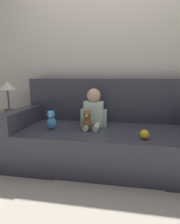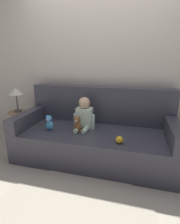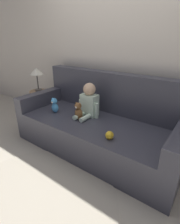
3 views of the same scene
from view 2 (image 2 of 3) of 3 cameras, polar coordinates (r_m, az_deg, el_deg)
ground_plane at (r=2.64m, az=1.41°, el=-14.46°), size 12.00×12.00×0.00m
wall_back at (r=2.80m, az=4.38°, el=15.39°), size 8.00×0.05×2.60m
couch at (r=2.55m, az=1.85°, el=-7.48°), size 2.17×0.94×0.97m
person_baby at (r=2.47m, az=-1.92°, el=-1.04°), size 0.31×0.34×0.45m
teddy_bear_brown at (r=2.37m, az=-4.11°, el=-4.10°), size 0.13×0.10×0.22m
plush_toy_side at (r=2.49m, az=-13.17°, el=-3.45°), size 0.10×0.10×0.21m
toy_ball at (r=2.11m, az=9.59°, el=-8.90°), size 0.09×0.09×0.09m
floor_rug at (r=1.83m, az=-6.49°, el=-31.59°), size 1.58×1.58×0.01m
side_table at (r=3.04m, az=-22.75°, el=3.11°), size 0.32×0.32×0.94m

